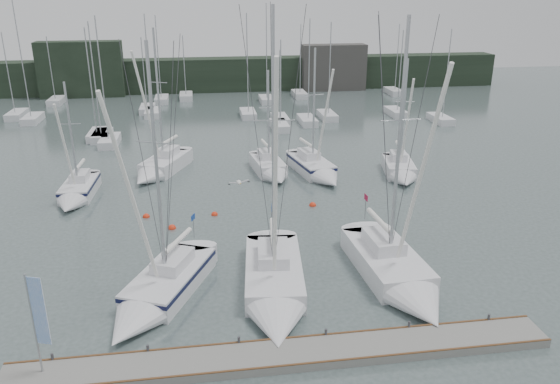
# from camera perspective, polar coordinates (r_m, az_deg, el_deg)

# --- Properties ---
(ground) EXTENTS (160.00, 160.00, 0.00)m
(ground) POSITION_cam_1_polar(r_m,az_deg,el_deg) (29.22, -0.95, -11.10)
(ground) COLOR #455452
(ground) RESTS_ON ground
(dock) EXTENTS (24.00, 2.00, 0.40)m
(dock) POSITION_cam_1_polar(r_m,az_deg,el_deg) (25.02, 0.65, -16.68)
(dock) COLOR slate
(dock) RESTS_ON ground
(far_treeline) EXTENTS (90.00, 4.00, 5.00)m
(far_treeline) POSITION_cam_1_polar(r_m,az_deg,el_deg) (87.64, -6.52, 12.10)
(far_treeline) COLOR black
(far_treeline) RESTS_ON ground
(far_building_left) EXTENTS (12.00, 3.00, 8.00)m
(far_building_left) POSITION_cam_1_polar(r_m,az_deg,el_deg) (87.02, -20.06, 11.95)
(far_building_left) COLOR black
(far_building_left) RESTS_ON ground
(far_building_right) EXTENTS (10.00, 3.00, 7.00)m
(far_building_right) POSITION_cam_1_polar(r_m,az_deg,el_deg) (88.05, 5.59, 12.83)
(far_building_right) COLOR #3E3B39
(far_building_right) RESTS_ON ground
(mast_forest) EXTENTS (53.85, 28.21, 14.39)m
(mast_forest) POSITION_cam_1_polar(r_m,az_deg,el_deg) (70.47, -6.47, 8.33)
(mast_forest) COLOR silver
(mast_forest) RESTS_ON ground
(sailboat_near_left) EXTENTS (6.18, 9.33, 14.08)m
(sailboat_near_left) POSITION_cam_1_polar(r_m,az_deg,el_deg) (29.08, -12.93, -10.54)
(sailboat_near_left) COLOR silver
(sailboat_near_left) RESTS_ON ground
(sailboat_near_center) EXTENTS (4.14, 10.73, 15.75)m
(sailboat_near_center) POSITION_cam_1_polar(r_m,az_deg,el_deg) (28.61, -0.52, -10.58)
(sailboat_near_center) COLOR silver
(sailboat_near_center) RESTS_ON ground
(sailboat_near_right) EXTENTS (3.71, 10.43, 15.23)m
(sailboat_near_right) POSITION_cam_1_polar(r_m,az_deg,el_deg) (30.47, 12.52, -8.91)
(sailboat_near_right) COLOR silver
(sailboat_near_right) RESTS_ON ground
(sailboat_mid_a) EXTENTS (2.58, 7.15, 9.62)m
(sailboat_mid_a) POSITION_cam_1_polar(r_m,az_deg,el_deg) (44.56, -20.53, -0.16)
(sailboat_mid_a) COLOR silver
(sailboat_mid_a) RESTS_ON ground
(sailboat_mid_b) EXTENTS (5.52, 8.35, 13.10)m
(sailboat_mid_b) POSITION_cam_1_polar(r_m,az_deg,el_deg) (48.46, -12.63, 2.39)
(sailboat_mid_b) COLOR silver
(sailboat_mid_b) RESTS_ON ground
(sailboat_mid_c) EXTENTS (3.12, 7.02, 9.64)m
(sailboat_mid_c) POSITION_cam_1_polar(r_m,az_deg,el_deg) (47.11, -0.89, 2.31)
(sailboat_mid_c) COLOR silver
(sailboat_mid_c) RESTS_ON ground
(sailboat_mid_d) EXTENTS (4.03, 8.42, 11.53)m
(sailboat_mid_d) POSITION_cam_1_polar(r_m,az_deg,el_deg) (47.10, 3.92, 2.30)
(sailboat_mid_d) COLOR silver
(sailboat_mid_d) RESTS_ON ground
(sailboat_mid_e) EXTENTS (3.59, 6.96, 10.68)m
(sailboat_mid_e) POSITION_cam_1_polar(r_m,az_deg,el_deg) (47.75, 12.52, 2.06)
(sailboat_mid_e) COLOR silver
(sailboat_mid_e) RESTS_ON ground
(buoy_a) EXTENTS (0.55, 0.55, 0.55)m
(buoy_a) POSITION_cam_1_polar(r_m,az_deg,el_deg) (37.81, -11.22, -3.75)
(buoy_a) COLOR red
(buoy_a) RESTS_ON ground
(buoy_b) EXTENTS (0.53, 0.53, 0.53)m
(buoy_b) POSITION_cam_1_polar(r_m,az_deg,el_deg) (40.95, 3.43, -1.43)
(buoy_b) COLOR red
(buoy_b) RESTS_ON ground
(buoy_c) EXTENTS (0.51, 0.51, 0.51)m
(buoy_c) POSITION_cam_1_polar(r_m,az_deg,el_deg) (40.03, -13.80, -2.55)
(buoy_c) COLOR red
(buoy_c) RESTS_ON ground
(dock_banner) EXTENTS (0.67, 0.28, 4.58)m
(dock_banner) POSITION_cam_1_polar(r_m,az_deg,el_deg) (24.25, -24.04, -11.76)
(dock_banner) COLOR #A5A9AD
(dock_banner) RESTS_ON dock
(seagull) EXTENTS (0.97, 0.47, 0.19)m
(seagull) POSITION_cam_1_polar(r_m,az_deg,el_deg) (25.66, -4.31, 1.01)
(seagull) COLOR silver
(seagull) RESTS_ON ground
(buoy_d) EXTENTS (0.48, 0.48, 0.48)m
(buoy_d) POSITION_cam_1_polar(r_m,az_deg,el_deg) (39.52, -6.85, -2.39)
(buoy_d) COLOR red
(buoy_d) RESTS_ON ground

